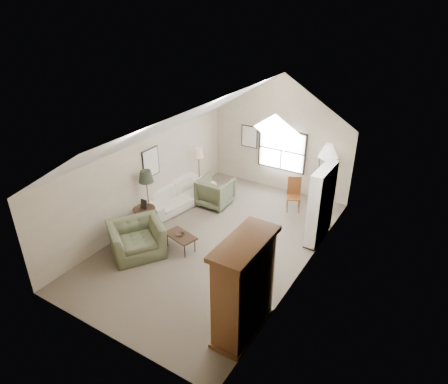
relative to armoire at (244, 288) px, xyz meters
The scene contains 18 objects.
room_shell 3.87m from the armoire, 132.25° to the left, with size 5.01×8.01×4.00m.
window 6.70m from the armoire, 108.11° to the left, with size 1.72×0.08×1.42m, color black.
skylight 4.02m from the armoire, 104.93° to the left, with size 0.80×1.20×0.52m, color white, non-canonical shape.
wall_art 5.98m from the armoire, 133.09° to the left, with size 1.97×3.71×0.88m.
armoire is the anchor object (origin of this frame).
tv_alcove 4.00m from the armoire, 87.71° to the left, with size 0.32×1.30×2.10m, color white.
media_console 4.08m from the armoire, 88.00° to the left, with size 0.34×1.18×0.60m, color #382316.
tv_panel 4.01m from the armoire, 88.00° to the left, with size 0.05×0.90×0.55m, color black.
sofa 5.69m from the armoire, 140.92° to the left, with size 2.57×1.01×0.75m, color #EEE7CE.
armchair_near 3.86m from the armoire, 166.67° to the left, with size 1.36×1.18×0.88m, color #5D6345.
armchair_far 5.44m from the armoire, 128.73° to the left, with size 0.99×1.02×0.92m, color #596043.
coffee_table 3.36m from the armoire, 150.16° to the left, with size 0.88×0.49×0.45m, color #332415.
bowl 3.31m from the armoire, 150.16° to the left, with size 0.21×0.21×0.05m, color #3A2618.
side_table 4.86m from the armoire, 155.93° to the left, with size 0.64×0.64×0.64m, color #331D15.
side_chair 5.35m from the armoire, 101.74° to the left, with size 0.42×0.42×1.09m, color brown.
tripod_lamp 6.11m from the armoire, 93.96° to the left, with size 0.61×0.61×2.11m, color silver, non-canonical shape.
dark_lamp 4.89m from the armoire, 153.78° to the left, with size 0.43×0.43×1.79m, color black, non-canonical shape.
tan_lamp 6.47m from the armoire, 132.64° to the left, with size 0.32×0.32×1.61m, color tan, non-canonical shape.
Camera 1 is at (5.03, -7.79, 6.35)m, focal length 32.00 mm.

